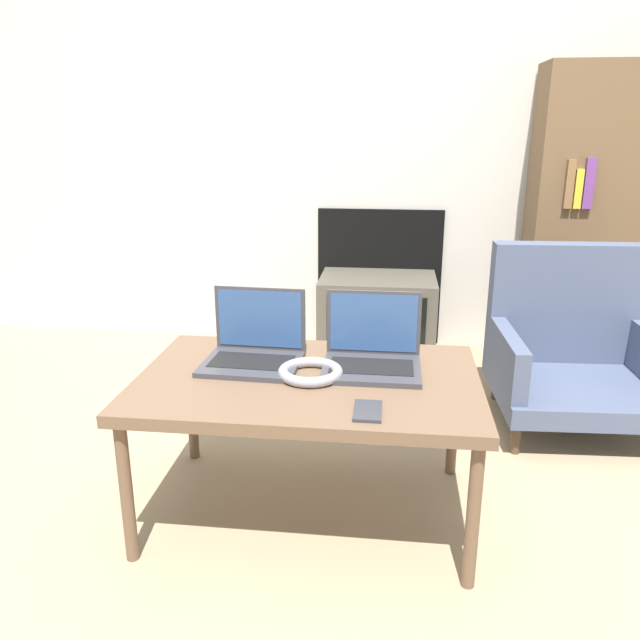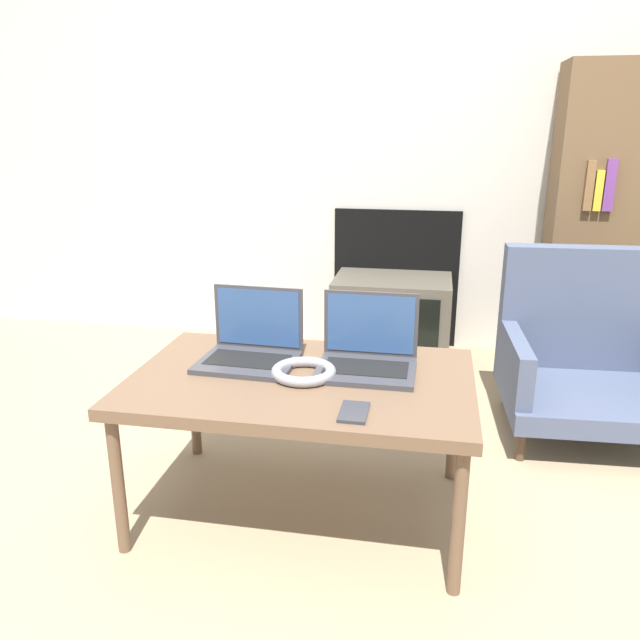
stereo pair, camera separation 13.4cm
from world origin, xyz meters
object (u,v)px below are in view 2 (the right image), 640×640
tv (391,318)px  armchair (585,352)px  headphones (304,372)px  laptop_right (368,353)px  phone (354,412)px  laptop_left (252,346)px

tv → armchair: 1.04m
headphones → armchair: size_ratio=0.27×
laptop_right → phone: 0.33m
headphones → tv: headphones is taller
laptop_left → armchair: size_ratio=0.43×
headphones → armchair: bearing=39.6°
laptop_left → laptop_right: (0.37, 0.00, 0.00)m
phone → tv: phone is taller
headphones → phone: (0.18, -0.22, -0.01)m
laptop_left → phone: bearing=-38.6°
laptop_right → headphones: size_ratio=1.53×
phone → armchair: (0.79, 1.02, -0.16)m
laptop_left → headphones: (0.19, -0.10, -0.03)m
tv → armchair: size_ratio=0.84×
laptop_left → tv: 1.42m
phone → tv: (-0.02, 1.67, -0.25)m
phone → tv: bearing=90.6°
laptop_left → armchair: armchair is taller
laptop_right → laptop_left: bearing=179.8°
laptop_right → phone: bearing=-90.0°
armchair → headphones: bearing=-143.1°
laptop_right → tv: size_ratio=0.50×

